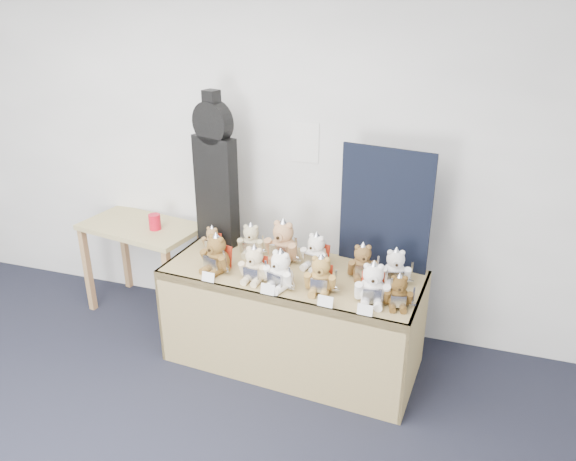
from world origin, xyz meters
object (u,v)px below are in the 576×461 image
(teddy_front_far_left, at_px, (216,255))
(teddy_back_left, at_px, (251,241))
(display_table, at_px, (289,296))
(teddy_back_end, at_px, (395,269))
(teddy_back_right, at_px, (362,263))
(teddy_back_far_left, at_px, (212,240))
(teddy_back_centre_left, at_px, (283,243))
(guitar_case, at_px, (215,171))
(teddy_front_end, at_px, (398,293))
(teddy_front_right, at_px, (321,276))
(red_cup, at_px, (155,222))
(teddy_back_centre_right, at_px, (316,253))
(side_table, at_px, (142,239))
(teddy_front_far_right, at_px, (373,285))
(teddy_front_centre, at_px, (280,271))
(teddy_front_left, at_px, (254,265))

(teddy_front_far_left, height_order, teddy_back_left, teddy_front_far_left)
(display_table, bearing_deg, teddy_back_left, 151.21)
(teddy_back_end, bearing_deg, teddy_back_right, 158.34)
(teddy_front_far_left, height_order, teddy_back_far_left, teddy_front_far_left)
(teddy_back_left, bearing_deg, teddy_back_centre_left, -16.45)
(guitar_case, relative_size, teddy_front_end, 4.72)
(teddy_front_right, relative_size, teddy_back_left, 1.08)
(red_cup, relative_size, teddy_back_end, 0.44)
(teddy_back_centre_left, relative_size, teddy_back_centre_right, 1.22)
(teddy_front_end, height_order, teddy_back_left, teddy_back_left)
(side_table, distance_m, teddy_back_centre_left, 1.29)
(teddy_front_end, relative_size, teddy_back_right, 0.90)
(teddy_front_far_left, relative_size, teddy_front_far_right, 1.00)
(display_table, distance_m, teddy_back_far_left, 0.74)
(teddy_front_centre, distance_m, teddy_back_centre_right, 0.37)
(teddy_front_right, bearing_deg, teddy_back_centre_left, 132.28)
(side_table, xyz_separation_m, teddy_back_centre_left, (1.26, -0.16, 0.22))
(teddy_front_far_right, bearing_deg, teddy_back_centre_left, 143.85)
(side_table, bearing_deg, red_cup, -3.60)
(teddy_back_end, bearing_deg, side_table, 158.58)
(guitar_case, relative_size, teddy_front_far_left, 3.77)
(teddy_front_centre, height_order, teddy_back_right, teddy_front_centre)
(teddy_front_left, height_order, teddy_back_end, teddy_back_end)
(teddy_front_centre, height_order, teddy_back_centre_right, teddy_front_centre)
(teddy_back_centre_left, bearing_deg, teddy_front_end, -14.57)
(display_table, bearing_deg, red_cup, 169.14)
(red_cup, xyz_separation_m, teddy_back_right, (1.69, -0.19, 0.00))
(teddy_front_far_right, distance_m, teddy_back_centre_left, 0.80)
(guitar_case, height_order, red_cup, guitar_case)
(teddy_front_end, height_order, teddy_back_centre_right, teddy_back_centre_right)
(side_table, bearing_deg, teddy_front_far_right, -5.34)
(teddy_front_right, bearing_deg, teddy_back_centre_right, 105.75)
(teddy_front_left, height_order, teddy_back_left, teddy_front_left)
(teddy_back_right, bearing_deg, teddy_back_far_left, 159.82)
(teddy_back_right, bearing_deg, teddy_front_centre, -163.89)
(teddy_back_right, height_order, teddy_back_far_left, teddy_back_right)
(teddy_back_left, xyz_separation_m, teddy_back_end, (1.06, -0.12, 0.01))
(teddy_back_centre_left, relative_size, teddy_back_end, 1.24)
(teddy_front_left, xyz_separation_m, teddy_front_right, (0.46, -0.01, 0.00))
(red_cup, height_order, teddy_back_far_left, teddy_back_far_left)
(teddy_front_end, distance_m, teddy_back_right, 0.42)
(side_table, relative_size, teddy_back_centre_left, 2.93)
(teddy_front_far_left, bearing_deg, teddy_back_end, 26.46)
(teddy_front_far_left, bearing_deg, teddy_front_left, 8.68)
(teddy_front_far_right, distance_m, teddy_back_left, 1.04)
(teddy_back_centre_left, bearing_deg, display_table, -53.13)
(display_table, bearing_deg, guitar_case, 156.00)
(teddy_front_centre, height_order, teddy_back_far_left, teddy_front_centre)
(teddy_back_left, bearing_deg, teddy_front_end, -28.85)
(teddy_back_left, xyz_separation_m, teddy_back_centre_right, (0.50, -0.06, 0.01))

